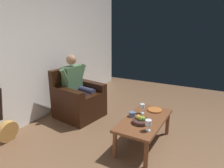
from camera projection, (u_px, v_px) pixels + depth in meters
ground_plane at (181, 156)px, 3.00m from camera, size 6.94×6.94×0.00m
wall_back at (31, 49)px, 3.80m from camera, size 6.18×0.06×2.72m
armchair at (78, 100)px, 4.19m from camera, size 0.90×0.92×0.95m
person_seated at (77, 84)px, 4.10m from camera, size 0.66×0.65×1.23m
coffee_table at (144, 123)px, 3.18m from camera, size 1.12×0.60×0.44m
guitar at (7, 129)px, 3.32m from camera, size 0.35×0.23×1.02m
wine_glass_near at (142, 107)px, 3.33m from camera, size 0.07×0.07×0.16m
wine_glass_far at (148, 123)px, 2.80m from camera, size 0.09×0.09×0.16m
fruit_bowl at (141, 121)px, 3.03m from camera, size 0.25×0.25×0.11m
decorative_dish at (155, 110)px, 3.45m from camera, size 0.23×0.23×0.02m
candle_jar at (132, 114)px, 3.24m from camera, size 0.10×0.10×0.07m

